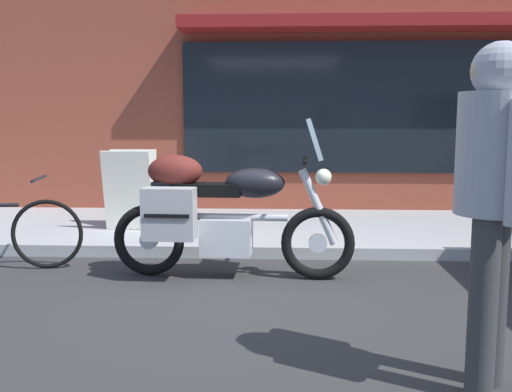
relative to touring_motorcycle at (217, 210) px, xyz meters
name	(u,v)px	position (x,y,z in m)	size (l,w,h in m)	color
ground_plane	(260,295)	(0.39, -0.49, -0.60)	(80.00, 80.00, 0.00)	#2F2F2F
touring_motorcycle	(217,210)	(0.00, 0.00, 0.00)	(2.14, 0.63, 1.40)	black
pedestrian_walking	(495,176)	(1.61, -2.04, 0.51)	(0.40, 0.56, 1.75)	#353535
sandwich_board_sign	(130,190)	(-1.19, 1.60, -0.02)	(0.55, 0.41, 0.92)	silver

